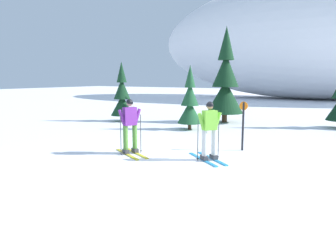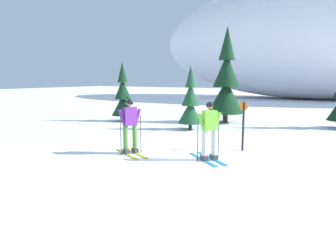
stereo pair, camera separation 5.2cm
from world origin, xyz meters
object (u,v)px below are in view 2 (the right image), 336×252
at_px(pine_tree_far_left, 123,96).
at_px(trail_marker_post, 243,123).
at_px(pine_tree_center_left, 190,103).
at_px(skier_purple_jacket, 130,125).
at_px(skier_lime_jacket, 209,130).
at_px(pine_tree_center_right, 226,83).

bearing_deg(pine_tree_far_left, trail_marker_post, -23.97).
height_order(pine_tree_center_left, trail_marker_post, pine_tree_center_left).
height_order(skier_purple_jacket, trail_marker_post, skier_purple_jacket).
distance_m(pine_tree_center_left, trail_marker_post, 4.55).
distance_m(skier_purple_jacket, pine_tree_far_left, 7.78).
bearing_deg(trail_marker_post, pine_tree_far_left, 156.03).
xyz_separation_m(skier_lime_jacket, skier_purple_jacket, (-2.47, -0.54, 0.01)).
distance_m(pine_tree_far_left, pine_tree_center_right, 5.66).
relative_size(pine_tree_center_left, trail_marker_post, 1.84).
xyz_separation_m(skier_lime_jacket, trail_marker_post, (0.43, 1.76, 0.02)).
bearing_deg(skier_purple_jacket, skier_lime_jacket, 12.30).
bearing_deg(skier_lime_jacket, skier_purple_jacket, -167.70).
bearing_deg(skier_lime_jacket, pine_tree_center_left, 123.09).
xyz_separation_m(pine_tree_center_left, trail_marker_post, (3.47, -2.92, -0.33)).
height_order(skier_lime_jacket, pine_tree_center_left, pine_tree_center_left).
distance_m(skier_purple_jacket, pine_tree_center_right, 8.43).
bearing_deg(skier_lime_jacket, trail_marker_post, 76.31).
distance_m(pine_tree_far_left, trail_marker_post, 8.77).
distance_m(skier_purple_jacket, pine_tree_center_left, 5.25).
relative_size(pine_tree_far_left, pine_tree_center_left, 1.09).
height_order(skier_lime_jacket, skier_purple_jacket, skier_purple_jacket).
xyz_separation_m(pine_tree_far_left, trail_marker_post, (8.00, -3.56, -0.45)).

